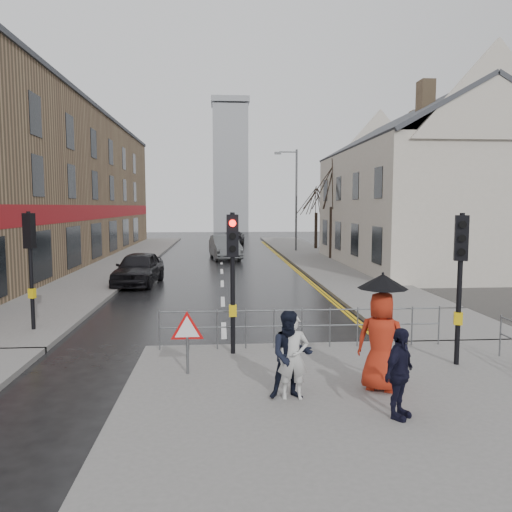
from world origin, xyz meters
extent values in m
plane|color=black|center=(0.00, 0.00, 0.00)|extent=(120.00, 120.00, 0.00)
cube|color=#605E5B|center=(3.00, -3.50, 0.07)|extent=(10.00, 9.00, 0.14)
cube|color=#605E5B|center=(-6.50, 23.00, 0.07)|extent=(4.00, 44.00, 0.14)
cube|color=#605E5B|center=(6.50, 25.00, 0.07)|extent=(4.00, 40.00, 0.14)
cube|color=#605E5B|center=(6.50, 3.00, 0.07)|extent=(4.00, 4.20, 0.14)
cube|color=#886D4E|center=(-12.00, 22.00, 5.00)|extent=(8.00, 42.00, 10.00)
cube|color=beige|center=(12.00, 18.00, 3.50)|extent=(9.00, 16.00, 7.00)
cube|color=#886D4E|center=(10.50, 14.00, 9.20)|extent=(0.70, 0.90, 1.80)
cube|color=#886D4E|center=(13.20, 22.00, 9.20)|extent=(0.70, 0.90, 1.80)
cube|color=gray|center=(1.50, 62.00, 9.00)|extent=(5.00, 5.00, 18.00)
cylinder|color=black|center=(0.20, 0.20, 1.84)|extent=(0.11, 0.11, 3.40)
cube|color=black|center=(0.20, 0.20, 2.99)|extent=(0.28, 0.22, 1.00)
cylinder|color=#FF0C07|center=(0.20, 0.06, 3.29)|extent=(0.16, 0.04, 0.16)
cylinder|color=black|center=(0.20, 0.06, 2.99)|extent=(0.16, 0.04, 0.16)
cylinder|color=black|center=(0.20, 0.06, 2.69)|extent=(0.16, 0.04, 0.16)
cube|color=gold|center=(0.20, 0.20, 1.19)|extent=(0.18, 0.14, 0.28)
cylinder|color=black|center=(5.20, -1.00, 1.84)|extent=(0.11, 0.11, 3.40)
cube|color=black|center=(5.20, -1.00, 2.99)|extent=(0.34, 0.30, 1.00)
cylinder|color=black|center=(5.15, -1.13, 3.29)|extent=(0.16, 0.09, 0.16)
cylinder|color=black|center=(5.15, -1.13, 2.99)|extent=(0.16, 0.09, 0.16)
cylinder|color=black|center=(5.15, -1.13, 2.69)|extent=(0.16, 0.09, 0.16)
cube|color=gold|center=(5.20, -1.00, 1.19)|extent=(0.22, 0.19, 0.28)
cylinder|color=black|center=(-5.50, 3.00, 1.84)|extent=(0.11, 0.11, 3.40)
cube|color=black|center=(-5.50, 3.00, 2.99)|extent=(0.34, 0.30, 1.00)
cylinder|color=black|center=(-5.45, 3.13, 3.29)|extent=(0.16, 0.09, 0.16)
cylinder|color=black|center=(-5.45, 3.13, 2.99)|extent=(0.16, 0.09, 0.16)
cylinder|color=black|center=(-5.45, 3.13, 2.69)|extent=(0.16, 0.09, 0.16)
cube|color=gold|center=(-5.50, 3.00, 1.19)|extent=(0.22, 0.19, 0.28)
cylinder|color=#595B5E|center=(-1.60, 0.60, 0.64)|extent=(0.04, 0.04, 1.00)
cylinder|color=#595B5E|center=(5.50, 0.60, 0.64)|extent=(0.04, 0.04, 1.00)
cylinder|color=#595B5E|center=(1.95, 0.60, 1.09)|extent=(7.10, 0.04, 0.04)
cylinder|color=#595B5E|center=(1.95, 0.60, 0.69)|extent=(7.10, 0.04, 0.04)
cylinder|color=#595B5E|center=(6.50, -0.50, 0.64)|extent=(0.04, 0.04, 1.00)
cylinder|color=#595B5E|center=(-0.80, -1.20, 0.56)|extent=(0.06, 0.06, 0.85)
cylinder|color=red|center=(-0.80, -1.20, 1.09)|extent=(0.80, 0.03, 0.80)
cylinder|color=white|center=(-0.80, -1.22, 1.09)|extent=(0.60, 0.03, 0.60)
cylinder|color=#595B5E|center=(6.00, 28.00, 4.14)|extent=(0.16, 0.16, 8.00)
cylinder|color=#595B5E|center=(5.30, 28.00, 7.94)|extent=(1.40, 0.10, 0.10)
cube|color=#595B5E|center=(4.50, 28.00, 7.84)|extent=(0.50, 0.25, 0.18)
cylinder|color=#2E2319|center=(7.50, 22.00, 1.89)|extent=(0.26, 0.26, 3.50)
cylinder|color=#2E2319|center=(8.00, 30.00, 1.64)|extent=(0.26, 0.26, 3.00)
imported|color=#B8B9B5|center=(1.23, -2.70, 0.92)|extent=(0.58, 0.39, 1.57)
imported|color=black|center=(1.19, -2.71, 0.96)|extent=(0.81, 0.63, 1.64)
imported|color=#AC2814|center=(2.98, -2.42, 1.10)|extent=(1.12, 0.96, 1.93)
cylinder|color=black|center=(2.98, -2.42, 1.20)|extent=(0.02, 0.02, 2.13)
cone|color=black|center=(2.98, -2.42, 2.27)|extent=(0.96, 0.96, 0.28)
imported|color=black|center=(2.87, -3.70, 0.91)|extent=(0.90, 0.90, 1.54)
imported|color=black|center=(-3.92, 12.00, 0.78)|extent=(2.15, 4.67, 1.55)
imported|color=#4C5052|center=(0.25, 23.28, 0.83)|extent=(2.41, 5.21, 1.65)
imported|color=black|center=(1.34, 36.26, 0.65)|extent=(2.09, 4.58, 1.30)
camera|label=1|loc=(-0.10, -11.58, 3.69)|focal=35.00mm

